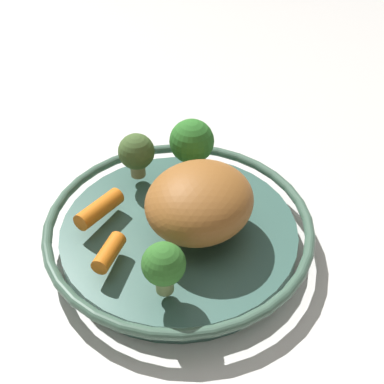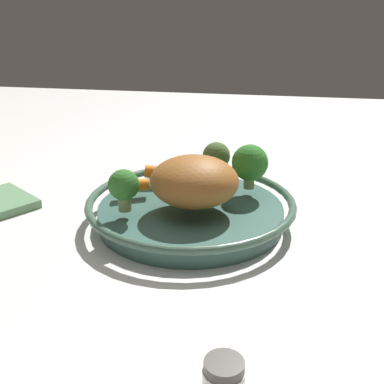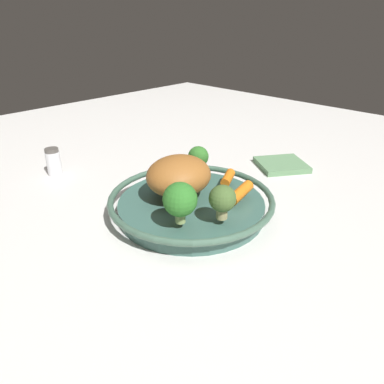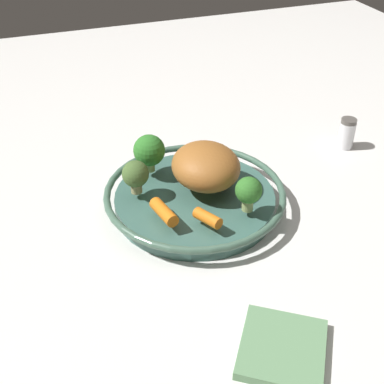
{
  "view_description": "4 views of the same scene",
  "coord_description": "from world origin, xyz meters",
  "px_view_note": "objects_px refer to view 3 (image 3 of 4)",
  "views": [
    {
      "loc": [
        -0.31,
        0.32,
        0.46
      ],
      "look_at": [
        0.0,
        -0.02,
        0.07
      ],
      "focal_mm": 48.17,
      "sensor_mm": 36.0,
      "label": 1
    },
    {
      "loc": [
        -0.67,
        -0.12,
        0.33
      ],
      "look_at": [
        -0.0,
        -0.0,
        0.05
      ],
      "focal_mm": 45.02,
      "sensor_mm": 36.0,
      "label": 2
    },
    {
      "loc": [
        0.44,
        -0.45,
        0.36
      ],
      "look_at": [
        0.03,
        -0.02,
        0.07
      ],
      "focal_mm": 33.84,
      "sensor_mm": 36.0,
      "label": 3
    },
    {
      "loc": [
        0.26,
        0.7,
        0.56
      ],
      "look_at": [
        0.01,
        0.02,
        0.05
      ],
      "focal_mm": 48.13,
      "sensor_mm": 36.0,
      "label": 4
    }
  ],
  "objects_px": {
    "serving_bowl": "(191,204)",
    "broccoli_floret_small": "(198,157)",
    "dish_towel": "(283,165)",
    "roast_chicken_piece": "(179,175)",
    "broccoli_floret_mid": "(222,199)",
    "baby_carrot_right": "(228,178)",
    "broccoli_floret_large": "(180,200)",
    "salt_shaker": "(54,162)",
    "baby_carrot_near_rim": "(241,192)"
  },
  "relations": [
    {
      "from": "baby_carrot_near_rim",
      "to": "roast_chicken_piece",
      "type": "bearing_deg",
      "value": -145.56
    },
    {
      "from": "baby_carrot_near_rim",
      "to": "salt_shaker",
      "type": "distance_m",
      "value": 0.48
    },
    {
      "from": "serving_bowl",
      "to": "dish_towel",
      "type": "distance_m",
      "value": 0.33
    },
    {
      "from": "broccoli_floret_large",
      "to": "dish_towel",
      "type": "bearing_deg",
      "value": 97.21
    },
    {
      "from": "serving_bowl",
      "to": "salt_shaker",
      "type": "xyz_separation_m",
      "value": [
        -0.38,
        -0.09,
        0.01
      ]
    },
    {
      "from": "serving_bowl",
      "to": "broccoli_floret_small",
      "type": "height_order",
      "value": "broccoli_floret_small"
    },
    {
      "from": "serving_bowl",
      "to": "baby_carrot_near_rim",
      "type": "bearing_deg",
      "value": 37.73
    },
    {
      "from": "baby_carrot_near_rim",
      "to": "salt_shaker",
      "type": "bearing_deg",
      "value": -161.43
    },
    {
      "from": "roast_chicken_piece",
      "to": "baby_carrot_near_rim",
      "type": "xyz_separation_m",
      "value": [
        0.1,
        0.07,
        -0.03
      ]
    },
    {
      "from": "broccoli_floret_small",
      "to": "dish_towel",
      "type": "xyz_separation_m",
      "value": [
        0.07,
        0.25,
        -0.07
      ]
    },
    {
      "from": "broccoli_floret_mid",
      "to": "baby_carrot_right",
      "type": "bearing_deg",
      "value": 125.0
    },
    {
      "from": "baby_carrot_right",
      "to": "broccoli_floret_large",
      "type": "bearing_deg",
      "value": -76.33
    },
    {
      "from": "broccoli_floret_small",
      "to": "salt_shaker",
      "type": "xyz_separation_m",
      "value": [
        -0.31,
        -0.18,
        -0.05
      ]
    },
    {
      "from": "broccoli_floret_large",
      "to": "salt_shaker",
      "type": "relative_size",
      "value": 1.07
    },
    {
      "from": "broccoli_floret_large",
      "to": "dish_towel",
      "type": "distance_m",
      "value": 0.43
    },
    {
      "from": "broccoli_floret_large",
      "to": "salt_shaker",
      "type": "height_order",
      "value": "broccoli_floret_large"
    },
    {
      "from": "baby_carrot_right",
      "to": "dish_towel",
      "type": "bearing_deg",
      "value": 92.16
    },
    {
      "from": "broccoli_floret_mid",
      "to": "salt_shaker",
      "type": "height_order",
      "value": "broccoli_floret_mid"
    },
    {
      "from": "serving_bowl",
      "to": "baby_carrot_near_rim",
      "type": "distance_m",
      "value": 0.1
    },
    {
      "from": "broccoli_floret_large",
      "to": "broccoli_floret_mid",
      "type": "bearing_deg",
      "value": 54.8
    },
    {
      "from": "serving_bowl",
      "to": "broccoli_floret_small",
      "type": "xyz_separation_m",
      "value": [
        -0.06,
        0.09,
        0.06
      ]
    },
    {
      "from": "broccoli_floret_small",
      "to": "salt_shaker",
      "type": "relative_size",
      "value": 0.92
    },
    {
      "from": "serving_bowl",
      "to": "dish_towel",
      "type": "bearing_deg",
      "value": 89.28
    },
    {
      "from": "broccoli_floret_large",
      "to": "broccoli_floret_small",
      "type": "bearing_deg",
      "value": 124.91
    },
    {
      "from": "broccoli_floret_large",
      "to": "broccoli_floret_mid",
      "type": "height_order",
      "value": "broccoli_floret_large"
    },
    {
      "from": "baby_carrot_right",
      "to": "dish_towel",
      "type": "xyz_separation_m",
      "value": [
        -0.01,
        0.24,
        -0.04
      ]
    },
    {
      "from": "baby_carrot_right",
      "to": "broccoli_floret_small",
      "type": "relative_size",
      "value": 0.81
    },
    {
      "from": "serving_bowl",
      "to": "baby_carrot_near_rim",
      "type": "height_order",
      "value": "baby_carrot_near_rim"
    },
    {
      "from": "broccoli_floret_large",
      "to": "broccoli_floret_small",
      "type": "distance_m",
      "value": 0.21
    },
    {
      "from": "roast_chicken_piece",
      "to": "serving_bowl",
      "type": "bearing_deg",
      "value": 22.27
    },
    {
      "from": "dish_towel",
      "to": "roast_chicken_piece",
      "type": "bearing_deg",
      "value": -94.67
    },
    {
      "from": "roast_chicken_piece",
      "to": "baby_carrot_right",
      "type": "xyz_separation_m",
      "value": [
        0.04,
        0.11,
        -0.03
      ]
    },
    {
      "from": "broccoli_floret_large",
      "to": "salt_shaker",
      "type": "bearing_deg",
      "value": -178.89
    },
    {
      "from": "baby_carrot_near_rim",
      "to": "baby_carrot_right",
      "type": "distance_m",
      "value": 0.07
    },
    {
      "from": "baby_carrot_right",
      "to": "salt_shaker",
      "type": "relative_size",
      "value": 0.75
    },
    {
      "from": "broccoli_floret_small",
      "to": "dish_towel",
      "type": "relative_size",
      "value": 0.53
    },
    {
      "from": "baby_carrot_right",
      "to": "broccoli_floret_small",
      "type": "xyz_separation_m",
      "value": [
        -0.08,
        -0.01,
        0.03
      ]
    },
    {
      "from": "salt_shaker",
      "to": "dish_towel",
      "type": "xyz_separation_m",
      "value": [
        0.38,
        0.43,
        -0.03
      ]
    },
    {
      "from": "roast_chicken_piece",
      "to": "broccoli_floret_large",
      "type": "bearing_deg",
      "value": -42.92
    },
    {
      "from": "baby_carrot_near_rim",
      "to": "broccoli_floret_large",
      "type": "xyz_separation_m",
      "value": [
        -0.02,
        -0.14,
        0.03
      ]
    },
    {
      "from": "broccoli_floret_small",
      "to": "dish_towel",
      "type": "bearing_deg",
      "value": 75.08
    },
    {
      "from": "broccoli_floret_mid",
      "to": "broccoli_floret_small",
      "type": "distance_m",
      "value": 0.2
    },
    {
      "from": "salt_shaker",
      "to": "dish_towel",
      "type": "relative_size",
      "value": 0.58
    },
    {
      "from": "roast_chicken_piece",
      "to": "dish_towel",
      "type": "distance_m",
      "value": 0.35
    },
    {
      "from": "broccoli_floret_large",
      "to": "salt_shaker",
      "type": "xyz_separation_m",
      "value": [
        -0.43,
        -0.01,
        -0.05
      ]
    },
    {
      "from": "salt_shaker",
      "to": "baby_carrot_right",
      "type": "bearing_deg",
      "value": 25.94
    },
    {
      "from": "roast_chicken_piece",
      "to": "dish_towel",
      "type": "height_order",
      "value": "roast_chicken_piece"
    },
    {
      "from": "broccoli_floret_mid",
      "to": "salt_shaker",
      "type": "distance_m",
      "value": 0.48
    },
    {
      "from": "baby_carrot_right",
      "to": "broccoli_floret_large",
      "type": "distance_m",
      "value": 0.19
    },
    {
      "from": "roast_chicken_piece",
      "to": "broccoli_floret_large",
      "type": "xyz_separation_m",
      "value": [
        0.08,
        -0.08,
        0.01
      ]
    }
  ]
}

